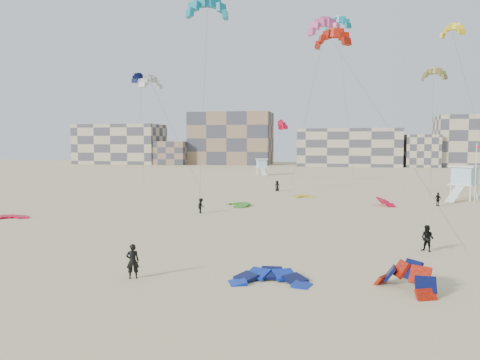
% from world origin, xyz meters
% --- Properties ---
extents(ground, '(320.00, 320.00, 0.00)m').
position_xyz_m(ground, '(0.00, 0.00, 0.00)').
color(ground, '#CABB87').
rests_on(ground, ground).
extents(kite_ground_blue, '(4.18, 4.38, 1.85)m').
position_xyz_m(kite_ground_blue, '(3.67, -1.59, 0.00)').
color(kite_ground_blue, '#1221C0').
rests_on(kite_ground_blue, ground).
extents(kite_ground_orange, '(4.65, 4.66, 3.29)m').
position_xyz_m(kite_ground_orange, '(10.49, -1.57, 0.00)').
color(kite_ground_orange, red).
rests_on(kite_ground_orange, ground).
extents(kite_ground_red, '(5.39, 5.38, 0.64)m').
position_xyz_m(kite_ground_red, '(-24.57, 13.61, 0.00)').
color(kite_ground_red, red).
rests_on(kite_ground_red, ground).
extents(kite_ground_green, '(5.19, 5.09, 1.05)m').
position_xyz_m(kite_ground_green, '(-4.48, 27.73, 0.00)').
color(kite_ground_green, '#29871B').
rests_on(kite_ground_green, ground).
extents(kite_ground_red_far, '(3.64, 3.47, 2.83)m').
position_xyz_m(kite_ground_red_far, '(12.60, 31.61, 0.00)').
color(kite_ground_red_far, red).
rests_on(kite_ground_red_far, ground).
extents(kite_ground_yellow, '(4.24, 4.31, 0.93)m').
position_xyz_m(kite_ground_yellow, '(2.49, 38.05, 0.00)').
color(kite_ground_yellow, '#C5CF1F').
rests_on(kite_ground_yellow, ground).
extents(kitesurfer_main, '(0.83, 0.72, 1.91)m').
position_xyz_m(kitesurfer_main, '(-3.76, -2.43, 0.95)').
color(kitesurfer_main, black).
rests_on(kitesurfer_main, ground).
extents(kitesurfer_b, '(1.12, 1.07, 1.81)m').
position_xyz_m(kitesurfer_b, '(13.09, 7.61, 0.91)').
color(kitesurfer_b, black).
rests_on(kitesurfer_b, ground).
extents(kitesurfer_c, '(0.81, 1.13, 1.59)m').
position_xyz_m(kitesurfer_c, '(-7.05, 21.26, 0.79)').
color(kitesurfer_c, black).
rests_on(kitesurfer_c, ground).
extents(kitesurfer_d, '(0.86, 1.00, 1.61)m').
position_xyz_m(kitesurfer_d, '(18.56, 32.41, 0.81)').
color(kitesurfer_d, black).
rests_on(kitesurfer_d, ground).
extents(kitesurfer_e, '(0.86, 0.63, 1.63)m').
position_xyz_m(kitesurfer_e, '(-2.13, 45.51, 0.82)').
color(kitesurfer_e, black).
rests_on(kitesurfer_e, ground).
extents(kite_fly_teal_a, '(5.34, 5.26, 21.20)m').
position_xyz_m(kite_fly_teal_a, '(-6.16, 21.13, 20.87)').
color(kite_fly_teal_a, teal).
rests_on(kite_fly_teal_a, ground).
extents(kite_fly_orange, '(11.33, 28.72, 19.78)m').
position_xyz_m(kite_fly_orange, '(6.13, 30.30, 19.25)').
color(kite_fly_orange, red).
rests_on(kite_fly_orange, ground).
extents(kite_fly_grey, '(9.51, 4.32, 15.20)m').
position_xyz_m(kite_fly_grey, '(-16.76, 31.69, 15.08)').
color(kite_fly_grey, silver).
rests_on(kite_fly_grey, ground).
extents(kite_fly_pink, '(7.98, 5.80, 23.87)m').
position_xyz_m(kite_fly_pink, '(4.94, 42.77, 23.48)').
color(kite_fly_pink, '#DF51B2').
rests_on(kite_fly_pink, ground).
extents(kite_fly_olive, '(3.92, 9.91, 16.05)m').
position_xyz_m(kite_fly_olive, '(18.73, 38.35, 15.97)').
color(kite_fly_olive, brown).
rests_on(kite_fly_olive, ground).
extents(kite_fly_yellow, '(10.01, 6.90, 23.60)m').
position_xyz_m(kite_fly_yellow, '(22.66, 47.52, 23.36)').
color(kite_fly_yellow, '#C5CF1F').
rests_on(kite_fly_yellow, ground).
extents(kite_fly_navy, '(5.26, 8.46, 17.96)m').
position_xyz_m(kite_fly_navy, '(-25.40, 47.62, 17.86)').
color(kite_fly_navy, '#05063C').
rests_on(kite_fly_navy, ground).
extents(kite_fly_teal_b, '(5.89, 5.40, 28.04)m').
position_xyz_m(kite_fly_teal_b, '(6.54, 57.64, 27.61)').
color(kite_fly_teal_b, teal).
rests_on(kite_fly_teal_b, ground).
extents(kite_fly_red, '(4.71, 4.29, 10.88)m').
position_xyz_m(kite_fly_red, '(-2.96, 58.38, 10.52)').
color(kite_fly_red, red).
rests_on(kite_fly_red, ground).
extents(lifeguard_tower_near, '(4.42, 6.75, 4.49)m').
position_xyz_m(lifeguard_tower_near, '(23.05, 39.23, 2.22)').
color(lifeguard_tower_near, white).
rests_on(lifeguard_tower_near, ground).
extents(lifeguard_tower_far, '(3.38, 5.57, 3.78)m').
position_xyz_m(lifeguard_tower_far, '(-10.46, 81.26, 1.88)').
color(lifeguard_tower_far, white).
rests_on(lifeguard_tower_far, ground).
extents(flagpole, '(0.60, 0.09, 7.36)m').
position_xyz_m(flagpole, '(23.76, 37.01, 3.88)').
color(flagpole, white).
rests_on(flagpole, ground).
extents(condo_west_a, '(30.00, 15.00, 14.00)m').
position_xyz_m(condo_west_a, '(-70.00, 130.00, 7.00)').
color(condo_west_a, tan).
rests_on(condo_west_a, ground).
extents(condo_west_b, '(28.00, 14.00, 18.00)m').
position_xyz_m(condo_west_b, '(-30.00, 134.00, 9.00)').
color(condo_west_b, '#856950').
rests_on(condo_west_b, ground).
extents(condo_mid, '(32.00, 16.00, 12.00)m').
position_xyz_m(condo_mid, '(10.00, 130.00, 6.00)').
color(condo_mid, tan).
rests_on(condo_mid, ground).
extents(condo_fill_left, '(12.00, 10.00, 8.00)m').
position_xyz_m(condo_fill_left, '(-50.00, 128.00, 4.00)').
color(condo_fill_left, '#856950').
rests_on(condo_fill_left, ground).
extents(condo_fill_right, '(10.00, 10.00, 10.00)m').
position_xyz_m(condo_fill_right, '(32.00, 128.00, 5.00)').
color(condo_fill_right, tan).
rests_on(condo_fill_right, ground).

